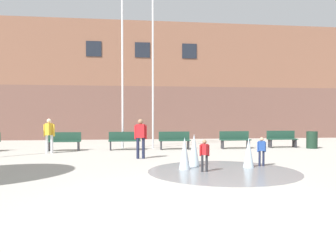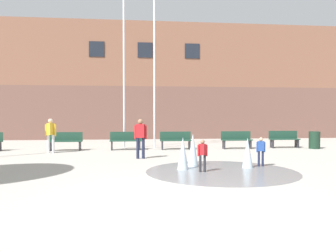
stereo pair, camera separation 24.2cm
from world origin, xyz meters
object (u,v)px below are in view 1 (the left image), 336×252
at_px(park_bench_left_of_flagpoles, 64,141).
at_px(child_in_fountain, 262,149).
at_px(flagpole_left, 123,61).
at_px(adult_watching, 141,135).
at_px(child_with_pink_shirt, 204,153).
at_px(trash_can, 312,140).
at_px(park_bench_center, 125,140).
at_px(park_bench_near_trashcan, 235,139).
at_px(park_bench_under_right_flagpole, 174,140).
at_px(flagpole_right, 153,60).
at_px(adult_in_red, 49,133).
at_px(park_bench_far_right, 282,139).

height_order(park_bench_left_of_flagpoles, child_in_fountain, child_in_fountain).
bearing_deg(flagpole_left, adult_watching, -80.22).
bearing_deg(child_with_pink_shirt, trash_can, 93.17).
bearing_deg(child_in_fountain, park_bench_center, 141.03).
bearing_deg(park_bench_near_trashcan, park_bench_under_right_flagpole, -179.48).
height_order(child_with_pink_shirt, trash_can, child_with_pink_shirt).
distance_m(park_bench_center, child_in_fountain, 7.64).
xyz_separation_m(adult_watching, flagpole_right, (0.85, 4.38, 3.78)).
height_order(park_bench_left_of_flagpoles, flagpole_right, flagpole_right).
distance_m(child_with_pink_shirt, adult_in_red, 8.26).
distance_m(adult_watching, trash_can, 9.69).
bearing_deg(adult_watching, park_bench_near_trashcan, -127.67).
height_order(park_bench_far_right, adult_in_red, adult_in_red).
xyz_separation_m(park_bench_left_of_flagpoles, flagpole_right, (4.48, 0.89, 4.23)).
xyz_separation_m(park_bench_far_right, adult_watching, (-7.80, -3.78, 0.45)).
bearing_deg(flagpole_right, park_bench_near_trashcan, -11.27).
xyz_separation_m(park_bench_under_right_flagpole, adult_watching, (-1.87, -3.51, 0.45)).
height_order(child_in_fountain, adult_watching, adult_watching).
xyz_separation_m(park_bench_center, park_bench_near_trashcan, (5.76, -0.02, 0.00)).
xyz_separation_m(park_bench_center, adult_watching, (0.67, -3.56, 0.45)).
bearing_deg(park_bench_under_right_flagpole, park_bench_left_of_flagpoles, -179.86).
relative_size(park_bench_center, park_bench_near_trashcan, 1.00).
bearing_deg(child_in_fountain, trash_can, 60.79).
relative_size(park_bench_left_of_flagpoles, adult_watching, 1.01).
height_order(park_bench_under_right_flagpole, adult_watching, adult_watching).
height_order(child_in_fountain, adult_in_red, adult_in_red).
relative_size(child_with_pink_shirt, adult_in_red, 0.62).
xyz_separation_m(adult_in_red, trash_can, (13.24, 0.73, -0.48)).
bearing_deg(park_bench_under_right_flagpole, park_bench_near_trashcan, 0.52).
height_order(park_bench_center, flagpole_left, flagpole_left).
distance_m(child_with_pink_shirt, flagpole_left, 9.10).
bearing_deg(adult_in_red, flagpole_right, -45.07).
distance_m(park_bench_far_right, adult_in_red, 11.97).
bearing_deg(park_bench_far_right, child_in_fountain, -121.20).
xyz_separation_m(park_bench_near_trashcan, park_bench_far_right, (2.71, 0.25, 0.00)).
height_order(park_bench_center, park_bench_under_right_flagpole, same).
relative_size(child_with_pink_shirt, child_in_fountain, 1.00).
relative_size(park_bench_center, flagpole_right, 0.18).
height_order(park_bench_left_of_flagpoles, park_bench_under_right_flagpole, same).
relative_size(park_bench_left_of_flagpoles, park_bench_under_right_flagpole, 1.00).
bearing_deg(child_with_pink_shirt, park_bench_under_right_flagpole, 141.19).
xyz_separation_m(park_bench_under_right_flagpole, adult_in_red, (-5.95, -1.11, 0.45)).
bearing_deg(flagpole_left, trash_can, -7.20).
relative_size(park_bench_far_right, flagpole_left, 0.18).
bearing_deg(park_bench_far_right, park_bench_under_right_flagpole, -177.35).
bearing_deg(trash_can, park_bench_under_right_flagpole, 177.02).
height_order(child_with_pink_shirt, adult_in_red, adult_in_red).
bearing_deg(adult_watching, child_in_fountain, 165.63).
bearing_deg(park_bench_under_right_flagpole, park_bench_far_right, 2.65).
height_order(park_bench_near_trashcan, flagpole_right, flagpole_right).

